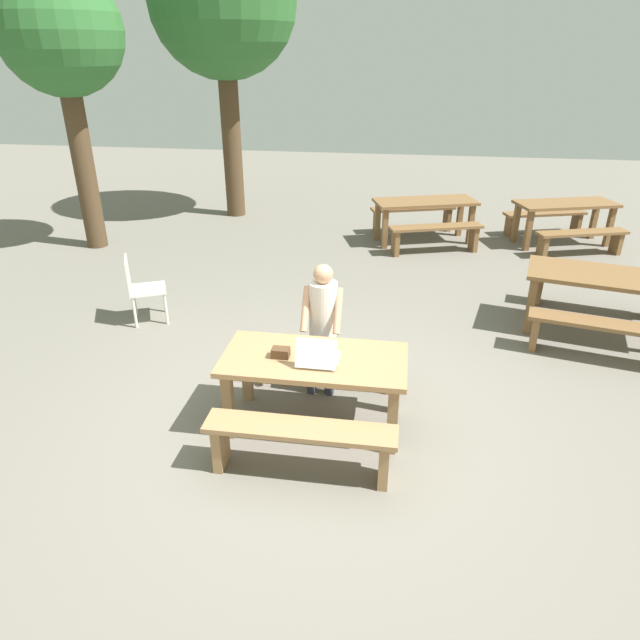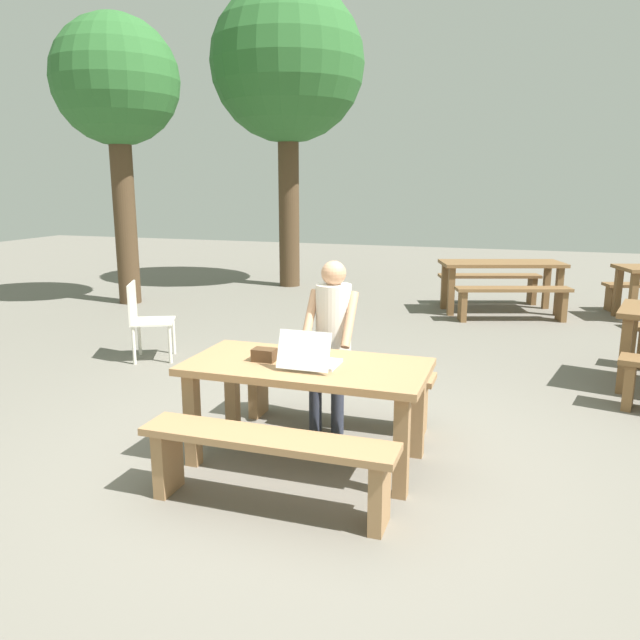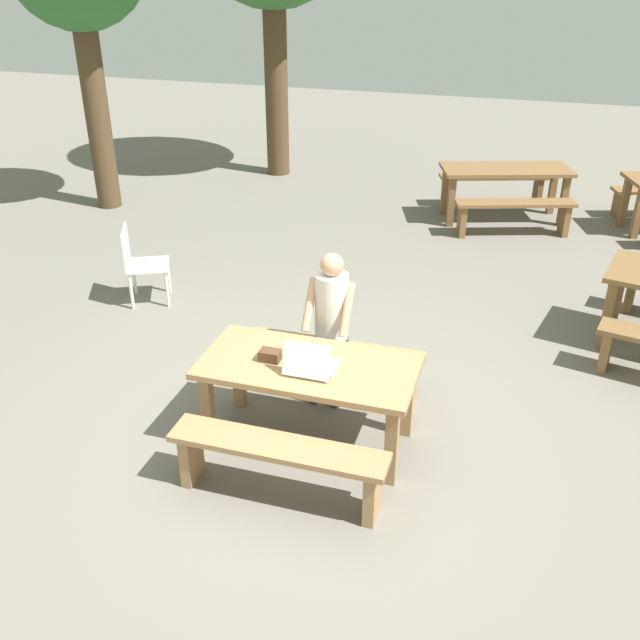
{
  "view_description": "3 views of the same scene",
  "coord_description": "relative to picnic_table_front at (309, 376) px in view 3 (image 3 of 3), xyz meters",
  "views": [
    {
      "loc": [
        0.71,
        -4.3,
        3.2
      ],
      "look_at": [
        0.01,
        0.25,
        0.96
      ],
      "focal_mm": 31.59,
      "sensor_mm": 36.0,
      "label": 1
    },
    {
      "loc": [
        1.35,
        -3.82,
        1.92
      ],
      "look_at": [
        0.01,
        0.25,
        0.96
      ],
      "focal_mm": 34.73,
      "sensor_mm": 36.0,
      "label": 2
    },
    {
      "loc": [
        1.43,
        -4.37,
        3.52
      ],
      "look_at": [
        0.01,
        0.25,
        0.96
      ],
      "focal_mm": 39.92,
      "sensor_mm": 36.0,
      "label": 3
    }
  ],
  "objects": [
    {
      "name": "picnic_table_distant",
      "position": [
        1.06,
        5.73,
        0.03
      ],
      "size": [
        1.91,
        1.22,
        0.76
      ],
      "rotation": [
        0.0,
        0.0,
        0.32
      ],
      "color": "brown",
      "rests_on": "ground"
    },
    {
      "name": "bench_distant_south",
      "position": [
        1.26,
        5.14,
        -0.25
      ],
      "size": [
        1.61,
        0.78,
        0.48
      ],
      "rotation": [
        0.0,
        0.0,
        0.32
      ],
      "color": "brown",
      "rests_on": "ground"
    },
    {
      "name": "bench_distant_north",
      "position": [
        0.87,
        6.32,
        -0.25
      ],
      "size": [
        1.61,
        0.78,
        0.48
      ],
      "rotation": [
        0.0,
        0.0,
        0.32
      ],
      "color": "brown",
      "rests_on": "ground"
    },
    {
      "name": "person_seated",
      "position": [
        -0.02,
        0.66,
        0.17
      ],
      "size": [
        0.39,
        0.4,
        1.33
      ],
      "color": "#333847",
      "rests_on": "ground"
    },
    {
      "name": "small_pouch",
      "position": [
        -0.29,
        -0.04,
        0.15
      ],
      "size": [
        0.16,
        0.11,
        0.09
      ],
      "color": "#4C331E",
      "rests_on": "picnic_table_front"
    },
    {
      "name": "picnic_table_front",
      "position": [
        0.0,
        0.0,
        0.0
      ],
      "size": [
        1.65,
        0.82,
        0.71
      ],
      "color": "#9E754C",
      "rests_on": "ground"
    },
    {
      "name": "bench_near",
      "position": [
        0.0,
        -0.7,
        -0.26
      ],
      "size": [
        1.56,
        0.3,
        0.47
      ],
      "color": "#9E754C",
      "rests_on": "ground"
    },
    {
      "name": "plastic_chair",
      "position": [
        -2.53,
        1.86,
        -0.14
      ],
      "size": [
        0.59,
        0.59,
        0.86
      ],
      "rotation": [
        0.0,
        0.0,
        2.02
      ],
      "color": "silver",
      "rests_on": "ground"
    },
    {
      "name": "bench_far",
      "position": [
        0.0,
        0.7,
        -0.26
      ],
      "size": [
        1.56,
        0.3,
        0.47
      ],
      "color": "#9E754C",
      "rests_on": "ground"
    },
    {
      "name": "laptop",
      "position": [
        0.05,
        -0.08,
        0.17
      ],
      "size": [
        0.36,
        0.36,
        0.27
      ],
      "rotation": [
        0.0,
        0.0,
        3.13
      ],
      "color": "white",
      "rests_on": "picnic_table_front"
    },
    {
      "name": "ground_plane",
      "position": [
        0.0,
        0.0,
        -0.6
      ],
      "size": [
        30.0,
        30.0,
        0.0
      ],
      "primitive_type": "plane",
      "color": "slate"
    }
  ]
}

